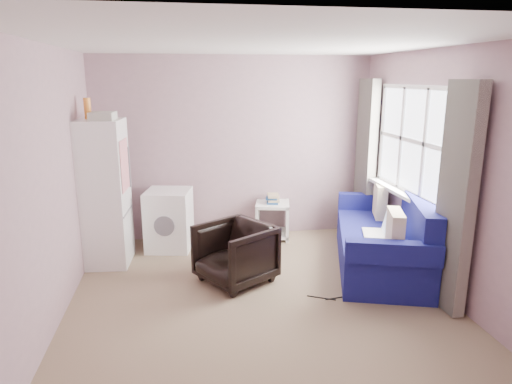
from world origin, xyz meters
The scene contains 8 objects.
room centered at (0.02, 0.01, 1.25)m, with size 3.84×4.24×2.54m.
armchair centered at (-0.19, 0.54, 0.36)m, with size 0.71×0.66×0.73m, color black.
fridge centered at (-1.69, 1.33, 0.88)m, with size 0.66×0.64×1.98m.
washing_machine centered at (-0.93, 1.69, 0.41)m, with size 0.65×0.65×0.79m.
side_table centered at (0.50, 1.89, 0.30)m, with size 0.55×0.55×0.63m.
sofa centered at (1.62, 0.66, 0.33)m, with size 1.49×2.23×0.91m.
window_dressing centered at (1.78, 0.70, 1.11)m, with size 0.17×2.62×2.18m.
floor_cables centered at (0.72, -0.02, 0.01)m, with size 0.46×0.15×0.01m.
Camera 1 is at (-0.72, -4.12, 2.20)m, focal length 32.00 mm.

